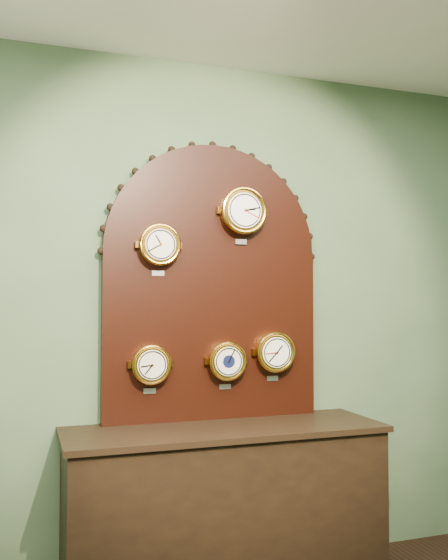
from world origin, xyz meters
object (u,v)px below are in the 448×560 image
object	(u,v)px
roman_clock	(159,245)
barometer	(227,361)
shop_counter	(225,512)
hygrometer	(151,364)
tide_clock	(275,352)
display_board	(212,273)
arabic_clock	(243,211)

from	to	relation	value
roman_clock	barometer	xyz separation A→B (m)	(0.37, 0.00, -0.62)
shop_counter	hygrometer	distance (m)	0.84
shop_counter	tide_clock	bearing A→B (deg)	24.14
roman_clock	tide_clock	world-z (taller)	roman_clock
barometer	tide_clock	bearing A→B (deg)	-0.04
shop_counter	display_board	bearing A→B (deg)	90.00
display_board	tide_clock	xyz separation A→B (m)	(0.34, -0.07, -0.44)
hygrometer	shop_counter	bearing A→B (deg)	-23.49
roman_clock	barometer	distance (m)	0.72
display_board	tide_clock	size ratio (longest dim) A/B	5.53
roman_clock	barometer	size ratio (longest dim) A/B	1.03
barometer	shop_counter	bearing A→B (deg)	-111.84
shop_counter	arabic_clock	bearing A→B (deg)	44.45
shop_counter	hygrometer	world-z (taller)	hygrometer
roman_clock	tide_clock	size ratio (longest dim) A/B	0.98
display_board	tide_clock	distance (m)	0.56
barometer	roman_clock	bearing A→B (deg)	-179.99
display_board	roman_clock	world-z (taller)	display_board
arabic_clock	shop_counter	bearing A→B (deg)	-135.55
arabic_clock	tide_clock	xyz separation A→B (m)	(0.19, 0.00, -0.78)
display_board	roman_clock	bearing A→B (deg)	-167.97
arabic_clock	roman_clock	bearing A→B (deg)	179.88
tide_clock	shop_counter	bearing A→B (deg)	-155.86
arabic_clock	display_board	bearing A→B (deg)	156.56
roman_clock	hygrometer	bearing A→B (deg)	179.57
hygrometer	barometer	world-z (taller)	barometer
hygrometer	tide_clock	distance (m)	0.70
barometer	hygrometer	bearing A→B (deg)	179.97
display_board	barometer	xyz separation A→B (m)	(0.06, -0.07, -0.48)
hygrometer	barometer	distance (m)	0.42
arabic_clock	barometer	size ratio (longest dim) A/B	1.18
arabic_clock	hygrometer	bearing A→B (deg)	179.85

